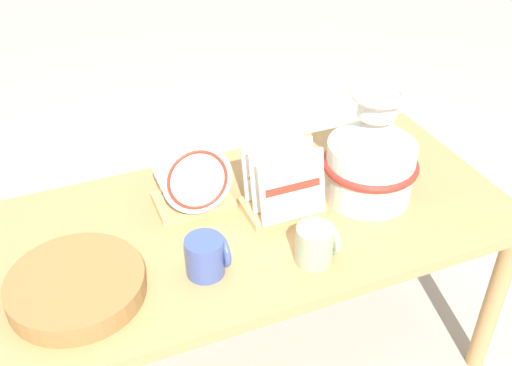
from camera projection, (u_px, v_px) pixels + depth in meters
ground_plane at (256, 357)px, 1.97m from camera, size 14.00×14.00×0.00m
display_table at (256, 235)px, 1.67m from camera, size 1.41×0.68×0.59m
ceramic_vase at (371, 154)px, 1.63m from camera, size 0.27×0.27×0.33m
dish_rack_round_plates at (192, 179)px, 1.62m from camera, size 0.21×0.17×0.21m
dish_rack_square_plates at (282, 190)px, 1.62m from camera, size 0.21×0.16×0.21m
wicker_charger_stack at (76, 286)px, 1.38m from camera, size 0.32×0.32×0.05m
mug_cobalt_glaze at (207, 256)px, 1.43m from camera, size 0.10×0.09×0.10m
mug_sage_glaze at (316, 244)px, 1.46m from camera, size 0.10×0.09×0.10m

